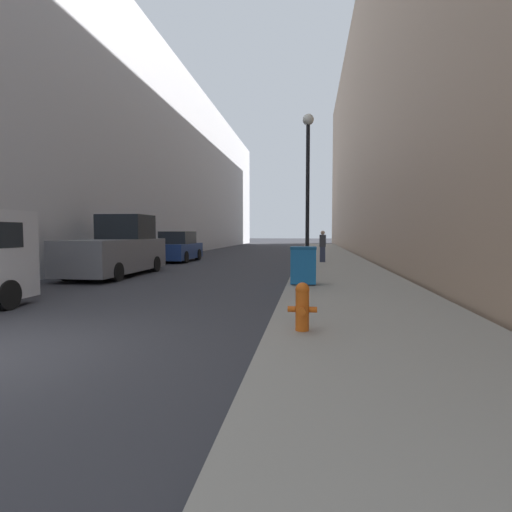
# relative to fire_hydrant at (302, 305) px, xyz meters

# --- Properties ---
(sidewalk_right) EXTENTS (3.71, 60.00, 0.14)m
(sidewalk_right) POSITION_rel_fire_hydrant_xyz_m (1.30, 16.33, -0.46)
(sidewalk_right) COLOR gray
(sidewalk_right) RESTS_ON ground
(building_left_glass) EXTENTS (12.00, 60.00, 13.77)m
(building_left_glass) POSITION_rel_fire_hydrant_xyz_m (-15.13, 24.33, 6.36)
(building_left_glass) COLOR #BCBCC1
(building_left_glass) RESTS_ON ground
(building_right_stone) EXTENTS (12.00, 60.00, 18.79)m
(building_right_stone) POSITION_rel_fire_hydrant_xyz_m (9.25, 24.33, 8.87)
(building_right_stone) COLOR #9E7F66
(building_right_stone) RESTS_ON ground
(fire_hydrant) EXTENTS (0.45, 0.33, 0.74)m
(fire_hydrant) POSITION_rel_fire_hydrant_xyz_m (0.00, 0.00, 0.00)
(fire_hydrant) COLOR #D15614
(fire_hydrant) RESTS_ON sidewalk_right
(trash_bin) EXTENTS (0.74, 0.68, 1.09)m
(trash_bin) POSITION_rel_fire_hydrant_xyz_m (-0.08, 5.47, 0.17)
(trash_bin) COLOR #19609E
(trash_bin) RESTS_ON sidewalk_right
(lamppost) EXTENTS (0.41, 0.41, 5.77)m
(lamppost) POSITION_rel_fire_hydrant_xyz_m (-0.00, 8.70, 3.10)
(lamppost) COLOR black
(lamppost) RESTS_ON sidewalk_right
(pickup_truck) EXTENTS (2.02, 5.38, 2.33)m
(pickup_truck) POSITION_rel_fire_hydrant_xyz_m (-7.18, 8.24, 0.43)
(pickup_truck) COLOR slate
(pickup_truck) RESTS_ON ground
(parked_sedan_near) EXTENTS (1.82, 4.09, 1.68)m
(parked_sedan_near) POSITION_rel_fire_hydrant_xyz_m (-7.27, 15.53, 0.23)
(parked_sedan_near) COLOR navy
(parked_sedan_near) RESTS_ON ground
(pedestrian_on_sidewalk) EXTENTS (0.32, 0.21, 1.58)m
(pedestrian_on_sidewalk) POSITION_rel_fire_hydrant_xyz_m (0.73, 14.28, 0.41)
(pedestrian_on_sidewalk) COLOR #2D3347
(pedestrian_on_sidewalk) RESTS_ON sidewalk_right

